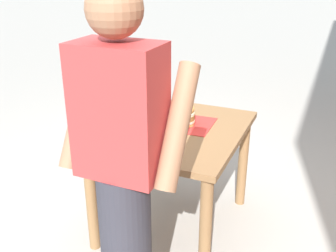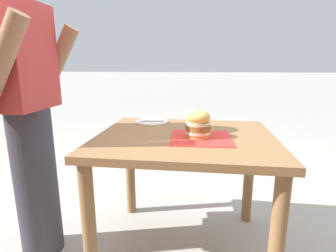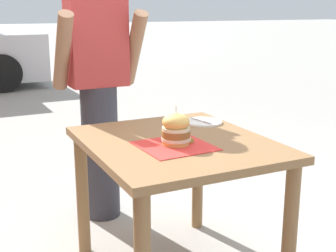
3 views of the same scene
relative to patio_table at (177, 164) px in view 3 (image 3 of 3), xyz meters
The scene contains 6 objects.
patio_table is the anchor object (origin of this frame).
serving_paper 0.17m from the patio_table, 121.95° to the right, with size 0.33×0.33×0.00m, color red.
sandwich 0.22m from the patio_table, 119.53° to the right, with size 0.14×0.14×0.19m.
pickle_spear 0.16m from the patio_table, 54.62° to the right, with size 0.02×0.02×0.08m, color #8EA83D.
side_plate_with_forks 0.41m from the patio_table, 40.40° to the left, with size 0.22×0.22×0.02m.
diner_across_table 0.92m from the patio_table, 98.09° to the left, with size 0.55×0.35×1.69m.
Camera 3 is at (-1.01, -2.00, 1.39)m, focal length 50.00 mm.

